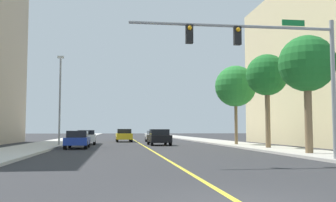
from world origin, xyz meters
name	(u,v)px	position (x,y,z in m)	size (l,w,h in m)	color
ground	(136,141)	(0.00, 42.00, 0.00)	(192.00, 192.00, 0.00)	#2D2D30
sidewalk_left	(63,141)	(-9.05, 42.00, 0.07)	(3.92, 168.00, 0.15)	beige
sidewalk_right	(205,140)	(9.05, 42.00, 0.07)	(3.92, 168.00, 0.15)	#B2ADA3
lane_marking_center	(136,141)	(0.00, 42.00, 0.00)	(0.16, 144.00, 0.01)	yellow
traffic_signal_mast	(274,55)	(4.61, 9.04, 4.89)	(9.61, 0.36, 6.48)	gray
street_lamp	(60,95)	(-7.59, 28.02, 4.59)	(0.56, 0.28, 8.02)	gray
palm_near	(307,65)	(8.50, 13.39, 5.27)	(3.29, 3.29, 6.84)	brown
palm_mid	(267,76)	(8.73, 19.98, 5.54)	(3.13, 3.13, 7.02)	brown
palm_far	(236,86)	(8.37, 26.57, 5.46)	(3.79, 3.79, 7.23)	brown
car_white	(86,137)	(-5.47, 31.51, 0.76)	(1.97, 4.15, 1.43)	white
car_silver	(155,136)	(1.98, 37.38, 0.72)	(2.04, 4.58, 1.35)	#BCBCC1
car_yellow	(124,135)	(-1.58, 39.36, 0.79)	(1.98, 4.34, 1.55)	gold
car_black	(159,137)	(1.52, 28.85, 0.77)	(2.03, 3.98, 1.52)	black
car_blue	(78,139)	(-5.54, 23.63, 0.73)	(1.80, 4.51, 1.40)	#1E389E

